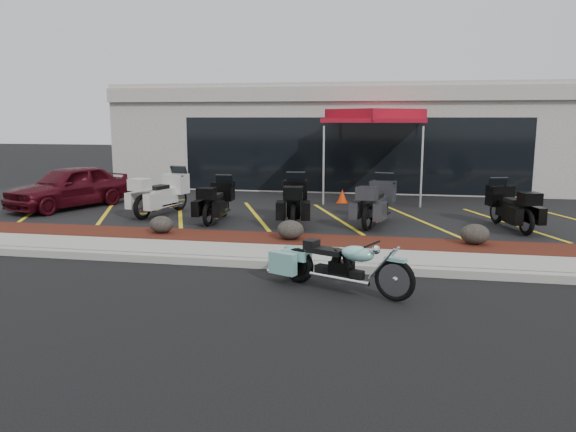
% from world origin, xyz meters
% --- Properties ---
extents(ground, '(90.00, 90.00, 0.00)m').
position_xyz_m(ground, '(0.00, 0.00, 0.00)').
color(ground, black).
rests_on(ground, ground).
extents(curb, '(24.00, 0.25, 0.15)m').
position_xyz_m(curb, '(0.00, 0.90, 0.07)').
color(curb, gray).
rests_on(curb, ground).
extents(sidewalk, '(24.00, 1.20, 0.15)m').
position_xyz_m(sidewalk, '(0.00, 1.60, 0.07)').
color(sidewalk, gray).
rests_on(sidewalk, ground).
extents(mulch_bed, '(24.00, 1.20, 0.16)m').
position_xyz_m(mulch_bed, '(0.00, 2.80, 0.08)').
color(mulch_bed, '#36160C').
rests_on(mulch_bed, ground).
extents(upper_lot, '(26.00, 9.60, 0.15)m').
position_xyz_m(upper_lot, '(0.00, 8.20, 0.07)').
color(upper_lot, black).
rests_on(upper_lot, ground).
extents(dealership_building, '(18.00, 8.16, 4.00)m').
position_xyz_m(dealership_building, '(0.00, 14.47, 2.01)').
color(dealership_building, gray).
rests_on(dealership_building, ground).
extents(boulder_left, '(0.56, 0.46, 0.39)m').
position_xyz_m(boulder_left, '(-3.76, 2.85, 0.36)').
color(boulder_left, black).
rests_on(boulder_left, mulch_bed).
extents(boulder_mid, '(0.60, 0.50, 0.42)m').
position_xyz_m(boulder_mid, '(-0.70, 2.73, 0.37)').
color(boulder_mid, black).
rests_on(boulder_mid, mulch_bed).
extents(boulder_right, '(0.61, 0.51, 0.43)m').
position_xyz_m(boulder_right, '(3.21, 2.98, 0.38)').
color(boulder_right, black).
rests_on(boulder_right, mulch_bed).
extents(hero_cruiser, '(2.57, 1.62, 0.89)m').
position_xyz_m(hero_cruiser, '(1.56, -0.68, 0.45)').
color(hero_cruiser, '#7FC6BC').
rests_on(hero_cruiser, ground).
extents(touring_white, '(1.37, 2.36, 1.29)m').
position_xyz_m(touring_white, '(-4.56, 5.96, 0.80)').
color(touring_white, silver).
rests_on(touring_white, upper_lot).
extents(touring_black_front, '(0.77, 1.97, 1.15)m').
position_xyz_m(touring_black_front, '(-2.99, 5.27, 0.72)').
color(touring_black_front, black).
rests_on(touring_black_front, upper_lot).
extents(touring_black_mid, '(1.11, 2.25, 1.26)m').
position_xyz_m(touring_black_mid, '(-1.03, 5.26, 0.78)').
color(touring_black_mid, black).
rests_on(touring_black_mid, upper_lot).
extents(touring_grey, '(1.28, 2.28, 1.25)m').
position_xyz_m(touring_grey, '(1.25, 5.55, 0.78)').
color(touring_grey, '#2E2E33').
rests_on(touring_grey, upper_lot).
extents(touring_black_rear, '(1.32, 2.16, 1.18)m').
position_xyz_m(touring_black_rear, '(4.07, 5.57, 0.74)').
color(touring_black_rear, black).
rests_on(touring_black_rear, upper_lot).
extents(parked_car, '(2.76, 4.00, 1.26)m').
position_xyz_m(parked_car, '(-7.94, 5.82, 0.78)').
color(parked_car, '#400912').
rests_on(parked_car, upper_lot).
extents(traffic_cone, '(0.37, 0.37, 0.42)m').
position_xyz_m(traffic_cone, '(-0.09, 8.35, 0.36)').
color(traffic_cone, red).
rests_on(traffic_cone, upper_lot).
extents(popup_canopy, '(3.86, 3.86, 2.92)m').
position_xyz_m(popup_canopy, '(0.83, 9.35, 2.80)').
color(popup_canopy, silver).
rests_on(popup_canopy, upper_lot).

